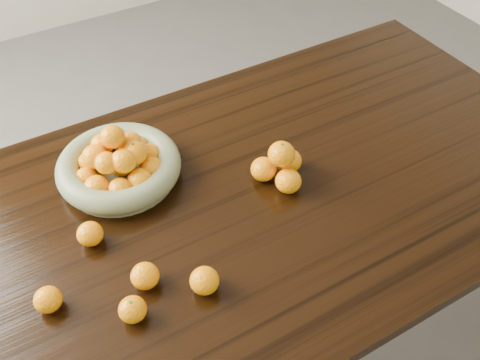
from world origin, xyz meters
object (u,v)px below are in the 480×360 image
fruit_bowl (119,165)px  orange_pyramid (281,166)px  dining_table (232,221)px  loose_orange_0 (133,309)px

fruit_bowl → orange_pyramid: 0.43m
dining_table → orange_pyramid: (0.15, -0.00, 0.14)m
dining_table → loose_orange_0: (-0.35, -0.19, 0.12)m
dining_table → orange_pyramid: size_ratio=13.69×
orange_pyramid → loose_orange_0: size_ratio=2.40×
fruit_bowl → orange_pyramid: fruit_bowl is taller
orange_pyramid → fruit_bowl: bearing=149.0°
orange_pyramid → loose_orange_0: orange_pyramid is taller
fruit_bowl → orange_pyramid: (0.36, -0.22, 0.00)m
dining_table → loose_orange_0: size_ratio=32.81×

